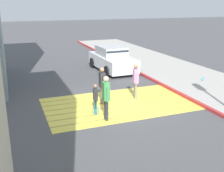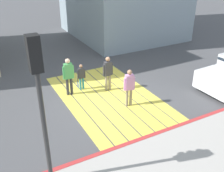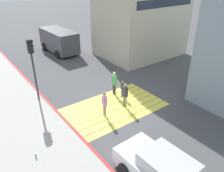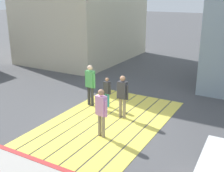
{
  "view_description": "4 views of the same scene",
  "coord_description": "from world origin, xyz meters",
  "px_view_note": "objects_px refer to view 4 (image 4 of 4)",
  "views": [
    {
      "loc": [
        4.34,
        10.5,
        4.28
      ],
      "look_at": [
        0.41,
        0.3,
        0.96
      ],
      "focal_mm": 44.07,
      "sensor_mm": 36.0,
      "label": 1
    },
    {
      "loc": [
        -9.21,
        4.8,
        5.81
      ],
      "look_at": [
        -0.41,
        0.06,
        0.76
      ],
      "focal_mm": 43.15,
      "sensor_mm": 36.0,
      "label": 2
    },
    {
      "loc": [
        -7.47,
        -9.84,
        7.92
      ],
      "look_at": [
        0.39,
        0.75,
        1.12
      ],
      "focal_mm": 36.2,
      "sensor_mm": 36.0,
      "label": 3
    },
    {
      "loc": [
        -8.16,
        -4.84,
        4.49
      ],
      "look_at": [
        0.56,
        0.1,
        1.2
      ],
      "focal_mm": 45.97,
      "sensor_mm": 36.0,
      "label": 4
    }
  ],
  "objects_px": {
    "pedestrian_adult_lead": "(90,82)",
    "pedestrian_adult_trailing": "(101,110)",
    "pedestrian_adult_side": "(122,94)",
    "pedestrian_child_with_racket": "(107,91)"
  },
  "relations": [
    {
      "from": "pedestrian_adult_side",
      "to": "pedestrian_adult_trailing",
      "type": "bearing_deg",
      "value": -176.34
    },
    {
      "from": "pedestrian_adult_lead",
      "to": "pedestrian_child_with_racket",
      "type": "height_order",
      "value": "pedestrian_adult_lead"
    },
    {
      "from": "pedestrian_adult_trailing",
      "to": "pedestrian_child_with_racket",
      "type": "distance_m",
      "value": 2.58
    },
    {
      "from": "pedestrian_adult_trailing",
      "to": "pedestrian_adult_side",
      "type": "relative_size",
      "value": 1.0
    },
    {
      "from": "pedestrian_adult_lead",
      "to": "pedestrian_adult_trailing",
      "type": "relative_size",
      "value": 1.06
    },
    {
      "from": "pedestrian_adult_trailing",
      "to": "pedestrian_adult_side",
      "type": "height_order",
      "value": "pedestrian_adult_side"
    },
    {
      "from": "pedestrian_adult_lead",
      "to": "pedestrian_adult_trailing",
      "type": "height_order",
      "value": "pedestrian_adult_lead"
    },
    {
      "from": "pedestrian_adult_trailing",
      "to": "pedestrian_child_with_racket",
      "type": "bearing_deg",
      "value": 26.56
    },
    {
      "from": "pedestrian_adult_lead",
      "to": "pedestrian_adult_side",
      "type": "relative_size",
      "value": 1.05
    },
    {
      "from": "pedestrian_adult_trailing",
      "to": "pedestrian_adult_side",
      "type": "xyz_separation_m",
      "value": [
        1.66,
        0.11,
        0.0
      ]
    }
  ]
}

